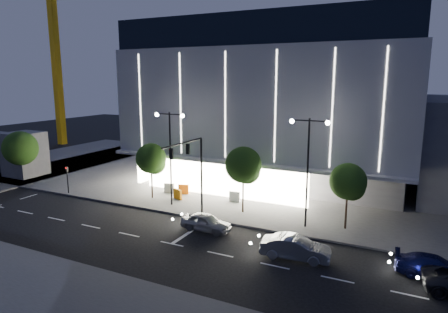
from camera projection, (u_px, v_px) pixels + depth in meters
ground at (161, 232)px, 31.66m from camera, size 160.00×160.00×0.00m
sidewalk_museum at (304, 174)px, 50.58m from camera, size 70.00×40.00×0.15m
sidewalk_west at (20, 169)px, 53.50m from camera, size 16.00×50.00×0.15m
museum at (287, 102)px, 48.21m from camera, size 30.00×25.80×18.00m
traffic_mast at (193, 164)px, 33.20m from camera, size 0.33×5.89×7.07m
street_lamp_west at (170, 145)px, 37.10m from camera, size 3.16×0.36×9.00m
street_lamp_east at (308, 157)px, 31.45m from camera, size 3.16×0.36×9.00m
ped_signal_far at (67, 177)px, 41.78m from camera, size 0.22×0.24×3.00m
tower_crane at (58, 29)px, 70.16m from camera, size 32.00×2.00×28.50m
tree_left at (151, 160)px, 39.66m from camera, size 3.02×3.02×5.72m
tree_mid at (244, 167)px, 35.25m from camera, size 3.25×3.25×6.15m
tree_right at (348, 183)px, 31.42m from camera, size 2.91×2.91×5.51m
car_lead at (206, 222)px, 31.90m from camera, size 4.17×1.73×1.41m
car_second at (295, 248)px, 26.93m from camera, size 4.83×2.10×1.54m
car_third at (434, 267)px, 24.47m from camera, size 4.67×2.13×1.32m
barrier_a at (178, 194)px, 39.87m from camera, size 1.11×0.64×1.00m
barrier_b at (169, 188)px, 42.14m from camera, size 1.13×0.50×1.00m
barrier_c at (183, 189)px, 41.65m from camera, size 1.13×0.56×1.00m
barrier_d at (235, 197)px, 39.07m from camera, size 1.10×0.27×1.00m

